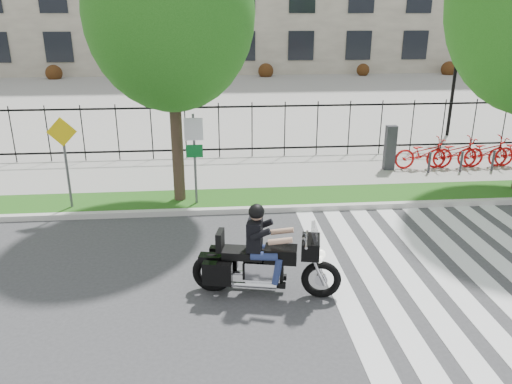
{
  "coord_description": "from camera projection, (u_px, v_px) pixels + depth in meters",
  "views": [
    {
      "loc": [
        -0.25,
        -8.53,
        5.17
      ],
      "look_at": [
        0.79,
        3.0,
        0.99
      ],
      "focal_mm": 35.0,
      "sensor_mm": 36.0,
      "label": 1
    }
  ],
  "objects": [
    {
      "name": "ground",
      "position": [
        230.0,
        292.0,
        9.77
      ],
      "size": [
        120.0,
        120.0,
        0.0
      ],
      "primitive_type": "plane",
      "color": "#373739",
      "rests_on": "ground"
    },
    {
      "name": "curb",
      "position": [
        224.0,
        211.0,
        13.58
      ],
      "size": [
        60.0,
        0.2,
        0.15
      ],
      "primitive_type": "cube",
      "color": "beige",
      "rests_on": "ground"
    },
    {
      "name": "grass_verge",
      "position": [
        223.0,
        200.0,
        14.38
      ],
      "size": [
        60.0,
        1.5,
        0.15
      ],
      "primitive_type": "cube",
      "color": "#1A5B16",
      "rests_on": "ground"
    },
    {
      "name": "sidewalk",
      "position": [
        221.0,
        174.0,
        16.72
      ],
      "size": [
        60.0,
        3.5,
        0.15
      ],
      "primitive_type": "cube",
      "color": "gray",
      "rests_on": "ground"
    },
    {
      "name": "plaza",
      "position": [
        215.0,
        94.0,
        33.17
      ],
      "size": [
        80.0,
        34.0,
        0.1
      ],
      "primitive_type": "cube",
      "color": "gray",
      "rests_on": "ground"
    },
    {
      "name": "crosswalk_stripes",
      "position": [
        466.0,
        281.0,
        10.17
      ],
      "size": [
        5.7,
        8.0,
        0.01
      ],
      "primitive_type": null,
      "color": "silver",
      "rests_on": "ground"
    },
    {
      "name": "iron_fence",
      "position": [
        219.0,
        131.0,
        18.0
      ],
      "size": [
        30.0,
        0.06,
        2.0
      ],
      "primitive_type": null,
      "color": "black",
      "rests_on": "sidewalk"
    },
    {
      "name": "lamp_post_right",
      "position": [
        457.0,
        62.0,
        20.76
      ],
      "size": [
        1.06,
        0.7,
        4.25
      ],
      "color": "black",
      "rests_on": "ground"
    },
    {
      "name": "street_tree_1",
      "position": [
        170.0,
        13.0,
        12.55
      ],
      "size": [
        4.33,
        4.33,
        7.5
      ],
      "color": "#3B2D20",
      "rests_on": "grass_verge"
    },
    {
      "name": "bike_share_station",
      "position": [
        500.0,
        151.0,
        17.09
      ],
      "size": [
        7.88,
        0.89,
        1.5
      ],
      "color": "#2D2D33",
      "rests_on": "sidewalk"
    },
    {
      "name": "sign_pole_regulatory",
      "position": [
        194.0,
        148.0,
        13.4
      ],
      "size": [
        0.5,
        0.09,
        2.5
      ],
      "color": "#59595B",
      "rests_on": "grass_verge"
    },
    {
      "name": "sign_pole_warning",
      "position": [
        64.0,
        151.0,
        13.12
      ],
      "size": [
        0.78,
        0.09,
        2.49
      ],
      "color": "#59595B",
      "rests_on": "grass_verge"
    },
    {
      "name": "motorcycle_rider",
      "position": [
        265.0,
        259.0,
        9.5
      ],
      "size": [
        2.86,
        1.16,
        2.23
      ],
      "color": "black",
      "rests_on": "ground"
    }
  ]
}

